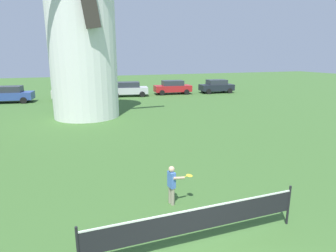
{
  "coord_description": "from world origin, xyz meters",
  "views": [
    {
      "loc": [
        -2.57,
        -3.61,
        4.39
      ],
      "look_at": [
        0.06,
        3.66,
        2.46
      ],
      "focal_mm": 30.39,
      "sensor_mm": 36.0,
      "label": 1
    }
  ],
  "objects_px": {
    "windmill": "(81,18)",
    "tennis_net": "(197,220)",
    "parked_car_silver": "(129,89)",
    "parked_car_blue": "(9,94)",
    "parked_car_cream": "(74,92)",
    "parked_car_black": "(217,86)",
    "player_far": "(172,183)",
    "parked_car_red": "(173,87)"
  },
  "relations": [
    {
      "from": "windmill",
      "to": "tennis_net",
      "type": "xyz_separation_m",
      "value": [
        1.23,
        -16.02,
        -6.18
      ]
    },
    {
      "from": "parked_car_silver",
      "to": "windmill",
      "type": "bearing_deg",
      "value": -118.7
    },
    {
      "from": "tennis_net",
      "to": "parked_car_blue",
      "type": "distance_m",
      "value": 26.12
    },
    {
      "from": "parked_car_cream",
      "to": "parked_car_black",
      "type": "bearing_deg",
      "value": -0.72
    },
    {
      "from": "parked_car_blue",
      "to": "parked_car_black",
      "type": "xyz_separation_m",
      "value": [
        22.07,
        -0.25,
        -0.0
      ]
    },
    {
      "from": "parked_car_silver",
      "to": "parked_car_black",
      "type": "xyz_separation_m",
      "value": [
        10.5,
        -0.65,
        -0.0
      ]
    },
    {
      "from": "player_far",
      "to": "parked_car_blue",
      "type": "relative_size",
      "value": 0.27
    },
    {
      "from": "player_far",
      "to": "parked_car_silver",
      "type": "height_order",
      "value": "parked_car_silver"
    },
    {
      "from": "parked_car_blue",
      "to": "parked_car_red",
      "type": "height_order",
      "value": "same"
    },
    {
      "from": "tennis_net",
      "to": "parked_car_black",
      "type": "relative_size",
      "value": 1.31
    },
    {
      "from": "parked_car_red",
      "to": "tennis_net",
      "type": "bearing_deg",
      "value": -109.61
    },
    {
      "from": "windmill",
      "to": "parked_car_silver",
      "type": "distance_m",
      "value": 12.26
    },
    {
      "from": "tennis_net",
      "to": "parked_car_silver",
      "type": "relative_size",
      "value": 1.24
    },
    {
      "from": "tennis_net",
      "to": "parked_car_red",
      "type": "xyz_separation_m",
      "value": [
        9.07,
        25.45,
        0.12
      ]
    },
    {
      "from": "windmill",
      "to": "parked_car_cream",
      "type": "bearing_deg",
      "value": 93.76
    },
    {
      "from": "parked_car_cream",
      "to": "parked_car_red",
      "type": "distance_m",
      "value": 10.9
    },
    {
      "from": "windmill",
      "to": "parked_car_red",
      "type": "height_order",
      "value": "windmill"
    },
    {
      "from": "player_far",
      "to": "parked_car_silver",
      "type": "xyz_separation_m",
      "value": [
        3.74,
        23.33,
        0.12
      ]
    },
    {
      "from": "player_far",
      "to": "windmill",
      "type": "bearing_deg",
      "value": 95.64
    },
    {
      "from": "windmill",
      "to": "parked_car_blue",
      "type": "height_order",
      "value": "windmill"
    },
    {
      "from": "parked_car_blue",
      "to": "parked_car_silver",
      "type": "bearing_deg",
      "value": 1.99
    },
    {
      "from": "windmill",
      "to": "parked_car_red",
      "type": "bearing_deg",
      "value": 42.49
    },
    {
      "from": "windmill",
      "to": "player_far",
      "type": "distance_m",
      "value": 15.35
    },
    {
      "from": "player_far",
      "to": "parked_car_silver",
      "type": "relative_size",
      "value": 0.28
    },
    {
      "from": "player_far",
      "to": "parked_car_cream",
      "type": "relative_size",
      "value": 0.28
    },
    {
      "from": "tennis_net",
      "to": "parked_car_blue",
      "type": "height_order",
      "value": "parked_car_blue"
    },
    {
      "from": "parked_car_silver",
      "to": "player_far",
      "type": "bearing_deg",
      "value": -99.1
    },
    {
      "from": "player_far",
      "to": "parked_car_black",
      "type": "bearing_deg",
      "value": 57.89
    },
    {
      "from": "windmill",
      "to": "parked_car_blue",
      "type": "xyz_separation_m",
      "value": [
        -6.45,
        8.95,
        -6.05
      ]
    },
    {
      "from": "tennis_net",
      "to": "parked_car_silver",
      "type": "xyz_separation_m",
      "value": [
        3.89,
        25.37,
        0.12
      ]
    },
    {
      "from": "parked_car_silver",
      "to": "parked_car_black",
      "type": "height_order",
      "value": "same"
    },
    {
      "from": "parked_car_blue",
      "to": "parked_car_black",
      "type": "height_order",
      "value": "same"
    },
    {
      "from": "windmill",
      "to": "parked_car_red",
      "type": "relative_size",
      "value": 3.2
    },
    {
      "from": "windmill",
      "to": "tennis_net",
      "type": "height_order",
      "value": "windmill"
    },
    {
      "from": "parked_car_silver",
      "to": "parked_car_red",
      "type": "relative_size",
      "value": 0.99
    },
    {
      "from": "windmill",
      "to": "parked_car_black",
      "type": "bearing_deg",
      "value": 29.12
    },
    {
      "from": "parked_car_red",
      "to": "player_far",
      "type": "bearing_deg",
      "value": -110.85
    },
    {
      "from": "windmill",
      "to": "player_far",
      "type": "relative_size",
      "value": 11.5
    },
    {
      "from": "tennis_net",
      "to": "windmill",
      "type": "bearing_deg",
      "value": 94.4
    },
    {
      "from": "tennis_net",
      "to": "player_far",
      "type": "xyz_separation_m",
      "value": [
        0.15,
        2.04,
        0.01
      ]
    },
    {
      "from": "parked_car_blue",
      "to": "parked_car_cream",
      "type": "relative_size",
      "value": 1.04
    },
    {
      "from": "parked_car_red",
      "to": "parked_car_black",
      "type": "xyz_separation_m",
      "value": [
        5.32,
        -0.74,
        -0.0
      ]
    }
  ]
}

